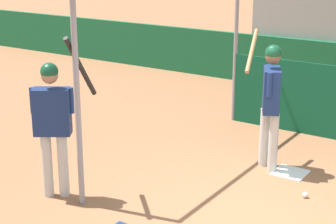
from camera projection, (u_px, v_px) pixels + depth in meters
batting_cage at (327, 79)px, 8.21m from camera, size 3.81×4.11×2.63m
home_plate at (290, 173)px, 7.80m from camera, size 0.44×0.44×0.02m
player_batter at (270, 95)px, 7.68m from camera, size 0.70×0.76×1.89m
player_waiting at (53, 117)px, 6.83m from camera, size 0.66×0.71×2.07m
baseball at (305, 195)px, 7.05m from camera, size 0.07×0.07×0.07m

